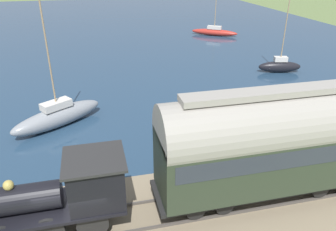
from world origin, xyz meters
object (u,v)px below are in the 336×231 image
Objects in this scene: passenger_coach at (273,141)px; sailboat_gray at (58,116)px; sailboat_red at (214,32)px; sailboat_black at (280,66)px; steam_locomotive at (62,192)px.

passenger_coach is 13.82m from sailboat_gray.
sailboat_red is (23.47, -19.60, -0.19)m from sailboat_gray.
passenger_coach is 1.50× the size of sailboat_red.
passenger_coach is 35.22m from sailboat_red.
sailboat_gray is at bearing 121.44° from sailboat_black.
passenger_coach is 1.15× the size of sailboat_gray.
sailboat_black reaches higher than passenger_coach.
sailboat_red reaches higher than passenger_coach.
sailboat_gray is 20.83m from sailboat_black.
passenger_coach reaches higher than steam_locomotive.
sailboat_gray is at bearing 174.98° from sailboat_red.
sailboat_gray reaches higher than steam_locomotive.
sailboat_gray is at bearing 5.32° from steam_locomotive.
steam_locomotive is at bearing 144.45° from sailboat_black.
steam_locomotive is at bearing -174.26° from sailboat_red.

